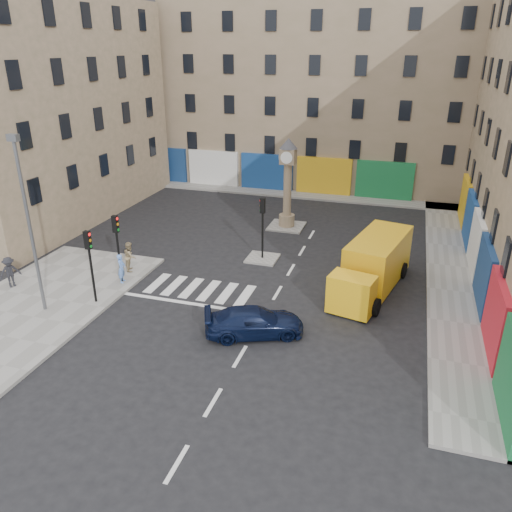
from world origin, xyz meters
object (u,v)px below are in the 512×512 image
at_px(traffic_light_left_far, 117,238).
at_px(pedestrian_blue, 121,268).
at_px(traffic_light_island, 263,218).
at_px(clock_pillar, 288,178).
at_px(pedestrian_dark, 10,272).
at_px(traffic_light_left_near, 90,255).
at_px(navy_sedan, 254,322).
at_px(lamp_post, 28,217).
at_px(pedestrian_tan, 130,256).
at_px(yellow_van, 373,265).

bearing_deg(traffic_light_left_far, pedestrian_blue, -29.75).
relative_size(traffic_light_left_far, pedestrian_blue, 2.33).
relative_size(traffic_light_island, clock_pillar, 0.61).
height_order(pedestrian_blue, pedestrian_dark, pedestrian_dark).
bearing_deg(clock_pillar, pedestrian_blue, -118.39).
bearing_deg(clock_pillar, traffic_light_left_near, -114.55).
height_order(navy_sedan, pedestrian_blue, pedestrian_blue).
height_order(traffic_light_island, navy_sedan, traffic_light_island).
bearing_deg(lamp_post, traffic_light_left_near, 36.38).
bearing_deg(lamp_post, clock_pillar, 61.65).
bearing_deg(traffic_light_island, lamp_post, -131.71).
height_order(traffic_light_left_near, pedestrian_tan, traffic_light_left_near).
height_order(traffic_light_left_near, pedestrian_blue, traffic_light_left_near).
distance_m(pedestrian_blue, pedestrian_dark, 5.70).
relative_size(lamp_post, pedestrian_blue, 5.22).
distance_m(yellow_van, pedestrian_tan, 13.30).
bearing_deg(yellow_van, traffic_light_left_far, -151.94).
bearing_deg(traffic_light_island, yellow_van, -16.17).
relative_size(traffic_light_left_far, lamp_post, 0.45).
bearing_deg(pedestrian_blue, yellow_van, -88.06).
relative_size(pedestrian_blue, pedestrian_tan, 0.95).
xyz_separation_m(yellow_van, pedestrian_blue, (-12.78, -3.55, -0.36)).
xyz_separation_m(traffic_light_left_near, traffic_light_island, (6.30, 7.80, -0.03)).
relative_size(lamp_post, yellow_van, 1.10).
bearing_deg(lamp_post, pedestrian_tan, 72.38).
bearing_deg(traffic_light_island, pedestrian_tan, -148.71).
relative_size(traffic_light_left_near, traffic_light_left_far, 1.00).
bearing_deg(yellow_van, pedestrian_dark, -149.40).
relative_size(traffic_light_left_far, pedestrian_dark, 2.23).
distance_m(traffic_light_island, pedestrian_tan, 7.82).
height_order(traffic_light_left_far, lamp_post, lamp_post).
distance_m(yellow_van, pedestrian_dark, 18.94).
bearing_deg(pedestrian_tan, yellow_van, -105.80).
relative_size(traffic_light_left_far, pedestrian_tan, 2.21).
bearing_deg(traffic_light_left_near, pedestrian_dark, 178.49).
xyz_separation_m(traffic_light_left_far, pedestrian_tan, (-0.24, 1.42, -1.63)).
bearing_deg(navy_sedan, pedestrian_blue, 48.39).
distance_m(traffic_light_left_near, pedestrian_dark, 5.41).
distance_m(lamp_post, pedestrian_blue, 5.73).
distance_m(lamp_post, yellow_van, 16.85).
height_order(traffic_light_left_far, traffic_light_island, traffic_light_left_far).
relative_size(lamp_post, clock_pillar, 1.36).
bearing_deg(lamp_post, pedestrian_dark, 154.71).
bearing_deg(pedestrian_blue, pedestrian_tan, -0.34).
bearing_deg(pedestrian_blue, lamp_post, 138.17).
distance_m(traffic_light_island, navy_sedan, 8.65).
distance_m(traffic_light_left_far, pedestrian_tan, 2.18).
relative_size(navy_sedan, yellow_van, 0.58).
bearing_deg(traffic_light_left_near, clock_pillar, 65.45).
bearing_deg(clock_pillar, traffic_light_left_far, -118.94).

